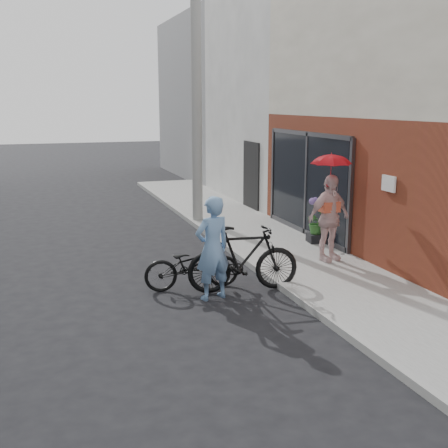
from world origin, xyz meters
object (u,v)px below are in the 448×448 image
officer (213,248)px  kimono_woman (329,218)px  planter (316,238)px  bike_left (192,265)px  utility_pole (196,95)px  bike_right (243,259)px

officer → kimono_woman: (2.86, 1.12, 0.11)m
officer → planter: size_ratio=4.77×
bike_left → utility_pole: bearing=-13.9°
utility_pole → kimono_woman: bearing=-74.0°
bike_right → planter: (2.73, 2.37, -0.38)m
bike_left → bike_right: bike_right is taller
officer → kimono_woman: size_ratio=1.01×
officer → bike_right: (0.63, 0.19, -0.29)m
utility_pole → officer: bearing=-104.0°
officer → bike_left: size_ratio=1.03×
kimono_woman → utility_pole: bearing=92.6°
bike_right → planter: size_ratio=5.33×
utility_pole → officer: 6.65m
bike_left → officer: bearing=-158.7°
bike_right → utility_pole: bearing=-1.0°
officer → planter: officer is taller
utility_pole → bike_left: bearing=-107.4°
kimono_woman → planter: 1.72m
officer → bike_left: (-0.19, 0.61, -0.44)m
bike_left → kimono_woman: (3.05, 0.51, 0.55)m
bike_left → bike_right: (0.83, -0.41, 0.15)m
utility_pole → kimono_woman: utility_pole is taller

